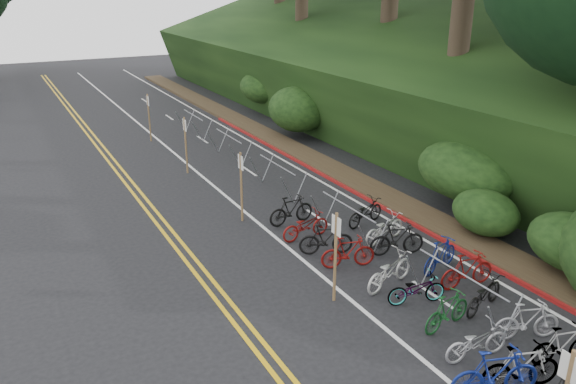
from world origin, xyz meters
name	(u,v)px	position (x,y,z in m)	size (l,w,h in m)	color
road_markings	(254,230)	(0.63, 10.10, 0.00)	(7.47, 80.00, 0.01)	gold
red_curb	(347,187)	(5.70, 12.00, 0.05)	(0.25, 28.00, 0.10)	maroon
embankment	(388,85)	(12.96, 19.04, 2.57)	(14.30, 48.14, 9.11)	black
bike_racks_rest	(277,172)	(3.00, 13.00, 0.85)	(1.14, 23.00, 1.17)	gray
signposts_rest	(210,160)	(0.60, 14.00, 1.43)	(0.08, 18.40, 2.50)	brown
bike_front	(495,374)	(1.43, 0.37, 0.57)	(1.90, 0.54, 1.14)	navy
bike_valet	(450,292)	(2.99, 3.28, 0.49)	(3.45, 14.69, 1.06)	maroon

